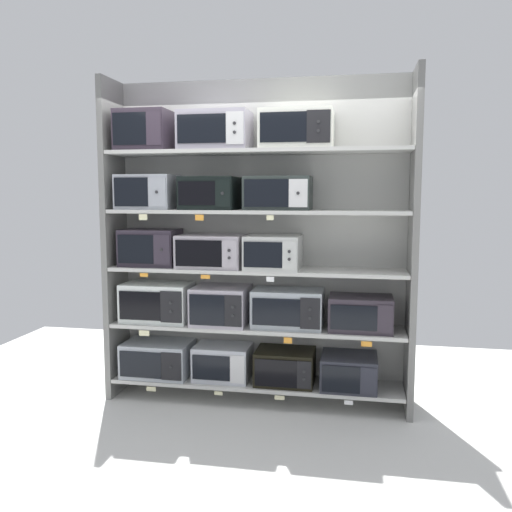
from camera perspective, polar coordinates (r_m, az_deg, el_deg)
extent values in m
cube|color=silver|center=(3.85, -2.95, -20.54)|extent=(6.42, 6.00, 0.02)
cube|color=#B2B2AD|center=(4.65, 0.52, 1.67)|extent=(2.62, 0.04, 2.69)
cube|color=slate|center=(4.81, -14.68, 1.62)|extent=(0.05, 0.42, 2.69)
cube|color=slate|center=(4.37, 16.20, 1.09)|extent=(0.05, 0.42, 2.69)
cube|color=beige|center=(4.68, 0.00, -13.15)|extent=(2.42, 0.42, 0.03)
cube|color=#9DA5AD|center=(4.86, -10.24, -10.52)|extent=(0.57, 0.39, 0.29)
cube|color=black|center=(4.70, -12.07, -11.13)|extent=(0.37, 0.01, 0.22)
cube|color=black|center=(4.61, -8.93, -11.43)|extent=(0.17, 0.01, 0.23)
cylinder|color=#262628|center=(4.60, -8.96, -11.46)|extent=(0.02, 0.01, 0.02)
cube|color=#B4B8C2|center=(4.69, -3.51, -11.07)|extent=(0.47, 0.33, 0.29)
cube|color=black|center=(4.54, -4.74, -11.66)|extent=(0.32, 0.01, 0.20)
cube|color=silver|center=(4.49, -1.99, -11.85)|extent=(0.12, 0.01, 0.23)
cube|color=black|center=(4.59, 3.08, -11.52)|extent=(0.48, 0.36, 0.28)
cube|color=black|center=(4.42, 2.09, -12.24)|extent=(0.34, 0.01, 0.22)
cube|color=black|center=(4.40, 5.08, -12.37)|extent=(0.11, 0.01, 0.22)
cylinder|color=#262628|center=(4.40, 5.06, -12.79)|extent=(0.02, 0.01, 0.02)
cylinder|color=#262628|center=(4.38, 5.07, -12.03)|extent=(0.02, 0.01, 0.02)
cube|color=#282933|center=(4.56, 9.76, -11.85)|extent=(0.45, 0.41, 0.26)
cube|color=black|center=(4.36, 8.93, -12.71)|extent=(0.30, 0.01, 0.21)
cube|color=#282933|center=(4.36, 11.75, -12.77)|extent=(0.12, 0.01, 0.21)
cube|color=beige|center=(4.73, -10.97, -13.58)|extent=(0.08, 0.00, 0.04)
cube|color=beige|center=(4.55, -3.98, -14.22)|extent=(0.07, 0.00, 0.03)
cube|color=beige|center=(4.46, 2.50, -14.68)|extent=(0.08, 0.00, 0.03)
cube|color=white|center=(4.42, 9.72, -14.97)|extent=(0.07, 0.00, 0.03)
cube|color=beige|center=(4.54, 0.00, -7.46)|extent=(2.42, 0.42, 0.03)
cube|color=silver|center=(4.73, -10.34, -4.78)|extent=(0.58, 0.34, 0.33)
cube|color=black|center=(4.60, -12.13, -5.15)|extent=(0.36, 0.01, 0.24)
cube|color=black|center=(4.51, -8.94, -5.33)|extent=(0.18, 0.01, 0.26)
cylinder|color=#262628|center=(4.51, -8.97, -5.80)|extent=(0.02, 0.01, 0.02)
cylinder|color=#262628|center=(4.49, -8.99, -4.91)|extent=(0.02, 0.01, 0.02)
cube|color=#A59EAB|center=(4.56, -3.68, -5.17)|extent=(0.46, 0.41, 0.32)
cube|color=black|center=(4.38, -5.19, -5.69)|extent=(0.29, 0.01, 0.25)
cube|color=black|center=(4.33, -2.44, -5.82)|extent=(0.14, 0.01, 0.25)
cylinder|color=#262628|center=(4.33, -2.47, -6.29)|extent=(0.02, 0.01, 0.02)
cylinder|color=#262628|center=(4.31, -2.47, -5.39)|extent=(0.02, 0.01, 0.02)
cube|color=#9DA6AD|center=(4.46, 3.38, -5.49)|extent=(0.57, 0.34, 0.31)
cube|color=black|center=(4.30, 2.13, -5.94)|extent=(0.38, 0.01, 0.22)
cube|color=black|center=(4.27, 5.71, -6.06)|extent=(0.16, 0.01, 0.25)
cylinder|color=#262628|center=(4.27, 5.70, -6.53)|extent=(0.02, 0.01, 0.02)
cylinder|color=#262628|center=(4.26, 5.71, -5.64)|extent=(0.02, 0.01, 0.02)
cube|color=#302932|center=(4.43, 10.94, -5.92)|extent=(0.50, 0.34, 0.27)
cube|color=black|center=(4.26, 10.25, -6.42)|extent=(0.36, 0.01, 0.19)
cube|color=#302932|center=(4.26, 13.43, -6.48)|extent=(0.11, 0.01, 0.22)
cube|color=beige|center=(4.60, -11.69, -7.95)|extent=(0.09, 0.00, 0.05)
cube|color=orange|center=(4.30, 3.38, -8.87)|extent=(0.07, 0.00, 0.05)
cube|color=orange|center=(4.27, 11.56, -9.07)|extent=(0.08, 0.00, 0.04)
cube|color=beige|center=(4.45, 0.00, -1.47)|extent=(2.42, 0.42, 0.03)
cube|color=#2E2733|center=(4.68, -11.02, 0.90)|extent=(0.48, 0.32, 0.31)
cube|color=black|center=(4.55, -12.55, 0.70)|extent=(0.31, 0.01, 0.23)
cube|color=#2E2733|center=(4.47, -9.90, 0.66)|extent=(0.14, 0.01, 0.25)
cylinder|color=#262628|center=(4.46, -9.94, 0.64)|extent=(0.02, 0.01, 0.02)
cube|color=#A29BA4|center=(4.51, -4.66, 0.54)|extent=(0.54, 0.39, 0.27)
cube|color=black|center=(4.34, -6.07, 0.28)|extent=(0.38, 0.01, 0.21)
cube|color=#A29BA4|center=(4.27, -2.82, 0.21)|extent=(0.12, 0.01, 0.22)
cylinder|color=#262628|center=(4.27, -2.85, -0.20)|extent=(0.02, 0.01, 0.02)
cylinder|color=#262628|center=(4.26, -2.85, 0.59)|extent=(0.02, 0.01, 0.02)
cube|color=#B9BCB7|center=(4.40, 1.85, 0.43)|extent=(0.44, 0.41, 0.27)
cube|color=black|center=(4.20, 0.74, 0.13)|extent=(0.30, 0.01, 0.20)
cube|color=#B9BCB7|center=(4.17, 3.53, 0.07)|extent=(0.11, 0.01, 0.22)
cylinder|color=#262628|center=(4.17, 3.51, -0.35)|extent=(0.02, 0.01, 0.02)
cylinder|color=#262628|center=(4.16, 3.52, 0.47)|extent=(0.02, 0.01, 0.02)
cube|color=orange|center=(4.50, -11.71, -1.97)|extent=(0.07, 0.00, 0.03)
cube|color=orange|center=(4.33, -5.35, -2.20)|extent=(0.08, 0.00, 0.03)
cube|color=white|center=(4.22, 1.51, -2.46)|extent=(0.06, 0.00, 0.04)
cube|color=beige|center=(4.41, 0.00, 4.70)|extent=(2.42, 0.42, 0.03)
cube|color=#969BA4|center=(4.66, -11.22, 6.62)|extent=(0.47, 0.39, 0.29)
cube|color=black|center=(4.50, -13.01, 6.58)|extent=(0.29, 0.01, 0.23)
cube|color=#969BA4|center=(4.42, -10.39, 6.64)|extent=(0.15, 0.01, 0.23)
cylinder|color=#262628|center=(4.41, -10.43, 6.64)|extent=(0.02, 0.01, 0.02)
cube|color=black|center=(4.49, -4.83, 6.60)|extent=(0.45, 0.40, 0.27)
cube|color=black|center=(4.31, -6.26, 6.58)|extent=(0.30, 0.01, 0.19)
cube|color=black|center=(4.25, -3.53, 6.61)|extent=(0.12, 0.01, 0.21)
cylinder|color=#262628|center=(4.25, -3.56, 6.61)|extent=(0.02, 0.01, 0.02)
cube|color=#2C3431|center=(4.37, 2.37, 6.63)|extent=(0.52, 0.35, 0.27)
cube|color=black|center=(4.20, 1.09, 6.64)|extent=(0.35, 0.01, 0.21)
cube|color=silver|center=(4.17, 4.46, 6.62)|extent=(0.14, 0.01, 0.21)
cylinder|color=#262628|center=(4.16, 4.44, 6.62)|extent=(0.02, 0.01, 0.02)
cube|color=beige|center=(4.46, -11.80, 4.02)|extent=(0.07, 0.00, 0.05)
cube|color=orange|center=(4.30, -5.98, 4.04)|extent=(0.07, 0.00, 0.05)
cube|color=beige|center=(4.17, 1.49, 4.05)|extent=(0.06, 0.00, 0.04)
cube|color=beige|center=(4.41, 0.00, 10.92)|extent=(2.42, 0.42, 0.03)
cube|color=#342A36|center=(4.69, -11.56, 12.74)|extent=(0.43, 0.37, 0.33)
cube|color=black|center=(4.54, -13.19, 12.92)|extent=(0.28, 0.01, 0.25)
cube|color=#342A36|center=(4.46, -10.74, 13.08)|extent=(0.12, 0.01, 0.26)
cube|color=#A19BAA|center=(4.50, -4.32, 12.99)|extent=(0.57, 0.34, 0.31)
cube|color=black|center=(4.35, -5.77, 13.20)|extent=(0.39, 0.01, 0.22)
cube|color=silver|center=(4.29, -2.26, 13.33)|extent=(0.14, 0.01, 0.25)
cylinder|color=#262628|center=(4.27, -2.29, 12.89)|extent=(0.02, 0.01, 0.02)
cylinder|color=#262628|center=(4.28, -2.29, 13.80)|extent=(0.02, 0.01, 0.02)
cube|color=silver|center=(4.38, 4.33, 13.11)|extent=(0.57, 0.38, 0.30)
cube|color=black|center=(4.20, 2.87, 13.40)|extent=(0.35, 0.01, 0.22)
cube|color=black|center=(4.17, 6.59, 13.41)|extent=(0.18, 0.01, 0.24)
cylinder|color=#262628|center=(4.16, 6.58, 12.97)|extent=(0.02, 0.01, 0.02)
cylinder|color=#262628|center=(4.17, 6.59, 13.88)|extent=(0.02, 0.01, 0.02)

